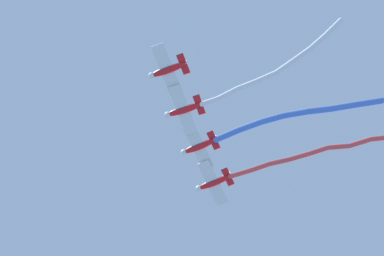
{
  "coord_description": "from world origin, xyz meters",
  "views": [
    {
      "loc": [
        26.57,
        13.92,
        3.21
      ],
      "look_at": [
        1.64,
        -1.55,
        76.23
      ],
      "focal_mm": 53.75,
      "sensor_mm": 36.0,
      "label": 1
    }
  ],
  "objects": [
    {
      "name": "airplane_slot",
      "position": [
        10.34,
        0.03,
        76.4
      ],
      "size": [
        7.49,
        5.67,
        1.85
      ],
      "rotation": [
        0.0,
        0.0,
        4.91
      ],
      "color": "red"
    },
    {
      "name": "airplane_lead",
      "position": [
        -7.02,
        -3.38,
        76.1
      ],
      "size": [
        7.46,
        5.62,
        1.85
      ],
      "rotation": [
        0.0,
        0.0,
        4.85
      ],
      "color": "red"
    },
    {
      "name": "airplane_right_wing",
      "position": [
        4.56,
        -1.1,
        76.1
      ],
      "size": [
        7.49,
        5.7,
        1.85
      ],
      "rotation": [
        0.0,
        0.0,
        4.94
      ],
      "color": "red"
    },
    {
      "name": "smoke_trail_left_wing",
      "position": [
        -4.31,
        11.45,
        76.08
      ],
      "size": [
        7.69,
        22.69,
        1.9
      ],
      "color": "#4C75DB"
    },
    {
      "name": "airplane_left_wing",
      "position": [
        -1.24,
        -2.24,
        76.4
      ],
      "size": [
        7.46,
        5.62,
        1.85
      ],
      "rotation": [
        0.0,
        0.0,
        4.86
      ],
      "color": "red"
    },
    {
      "name": "smoke_trail_lead",
      "position": [
        -10.63,
        10.26,
        76.68
      ],
      "size": [
        7.67,
        22.69,
        1.92
      ],
      "color": "#DB4C4C"
    },
    {
      "name": "smoke_trail_right_wing",
      "position": [
        3.28,
        11.93,
        75.87
      ],
      "size": [
        2.51,
        21.59,
        1.67
      ],
      "color": "white"
    }
  ]
}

